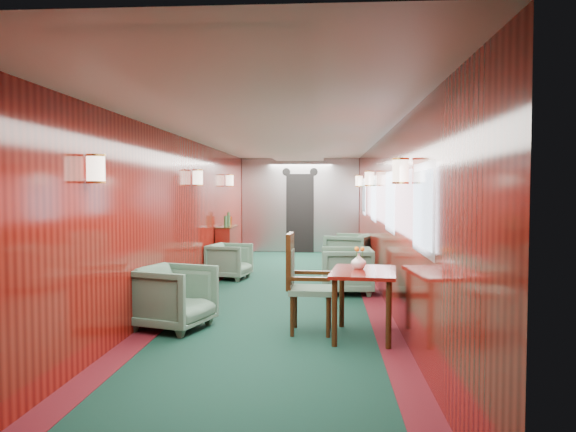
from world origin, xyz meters
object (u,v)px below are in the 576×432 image
(dining_table, at_px, (364,281))
(credenza, at_px, (227,247))
(armchair_left_near, at_px, (173,297))
(armchair_right_far, at_px, (349,253))
(side_chair, at_px, (302,279))
(armchair_right_near, at_px, (347,270))
(armchair_left_far, at_px, (230,261))

(dining_table, bearing_deg, credenza, 122.08)
(armchair_left_near, height_order, armchair_right_far, armchair_right_far)
(dining_table, relative_size, armchair_left_near, 1.30)
(dining_table, distance_m, side_chair, 0.70)
(side_chair, relative_size, armchair_right_near, 1.43)
(credenza, relative_size, armchair_right_near, 1.46)
(armchair_right_far, bearing_deg, dining_table, 20.29)
(armchair_left_near, bearing_deg, armchair_left_far, 17.43)
(dining_table, xyz_separation_m, armchair_left_far, (-2.14, 3.84, -0.30))
(dining_table, xyz_separation_m, armchair_right_near, (-0.09, 2.55, -0.26))
(side_chair, xyz_separation_m, credenza, (-1.72, 4.89, -0.16))
(side_chair, distance_m, armchair_right_near, 2.47)
(credenza, distance_m, armchair_right_far, 2.47)
(side_chair, relative_size, armchair_right_far, 1.36)
(side_chair, xyz_separation_m, armchair_left_near, (-1.49, 0.05, -0.24))
(armchair_left_near, bearing_deg, armchair_right_near, -23.79)
(armchair_left_near, bearing_deg, armchair_right_far, -7.86)
(credenza, height_order, armchair_left_near, credenza)
(armchair_left_far, height_order, armchair_right_far, armchair_right_far)
(armchair_right_near, bearing_deg, side_chair, -15.65)
(side_chair, xyz_separation_m, armchair_right_near, (0.59, 2.39, -0.25))
(dining_table, relative_size, credenza, 0.91)
(armchair_left_near, relative_size, armchair_right_near, 1.02)
(dining_table, height_order, armchair_right_far, armchair_right_far)
(dining_table, bearing_deg, side_chair, 172.90)
(armchair_left_near, bearing_deg, credenza, 20.72)
(armchair_left_far, bearing_deg, armchair_left_near, -168.80)
(credenza, relative_size, armchair_right_far, 1.39)
(side_chair, distance_m, credenza, 5.19)
(armchair_left_far, xyz_separation_m, armchair_right_near, (2.05, -1.28, 0.04))
(armchair_right_far, bearing_deg, armchair_right_near, 17.40)
(dining_table, distance_m, armchair_left_near, 2.20)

